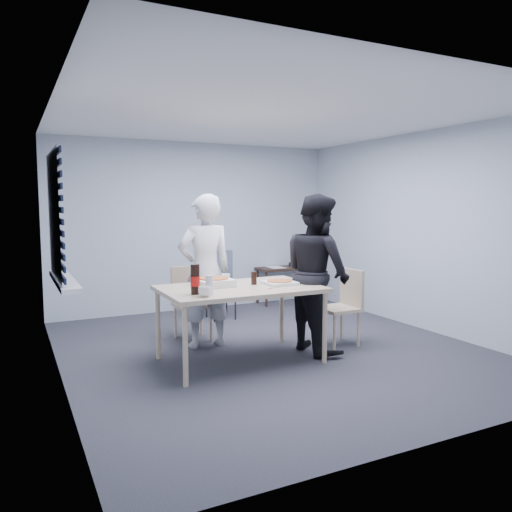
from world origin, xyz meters
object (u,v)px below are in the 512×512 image
chair_far (190,297)px  mug_b (226,278)px  chair_right (344,301)px  stool (221,288)px  person_white (205,271)px  side_table (284,272)px  mug_a (205,292)px  soda_bottle (195,280)px  person_black (317,273)px  backpack (221,266)px  dining_table (240,292)px

chair_far → mug_b: bearing=-78.2°
chair_right → stool: (-0.81, 1.87, -0.07)m
person_white → side_table: size_ratio=1.95×
chair_right → mug_b: bearing=167.7°
mug_a → soda_bottle: 0.19m
person_white → mug_a: bearing=69.3°
stool → side_table: bearing=23.3°
person_black → mug_b: size_ratio=17.70×
chair_right → backpack: bearing=113.5°
side_table → backpack: 1.54m
dining_table → person_white: bearing=100.8°
person_white → side_table: bearing=-138.8°
dining_table → chair_far: size_ratio=1.84×
dining_table → stool: dining_table is taller
side_table → mug_a: 3.81m
chair_right → mug_a: size_ratio=7.24×
person_white → soda_bottle: person_white is taller
mug_a → soda_bottle: soda_bottle is taller
person_white → mug_b: (0.12, -0.34, -0.04)m
stool → mug_b: mug_b is taller
dining_table → chair_right: bearing=1.9°
side_table → person_white: bearing=-138.8°
stool → mug_a: 2.55m
chair_right → person_white: 1.68m
person_white → soda_bottle: size_ratio=6.13×
stool → soda_bottle: size_ratio=1.93×
chair_right → mug_a: (-1.90, -0.40, 0.33)m
person_black → mug_a: 1.51m
dining_table → stool: bearing=73.5°
person_black → mug_b: person_black is taller
person_white → person_black: size_ratio=1.00×
chair_right → chair_far: bearing=145.7°
mug_a → mug_b: mug_a is taller
stool → person_black: bearing=-78.9°
person_black → stool: (-0.38, 1.93, -0.44)m
person_white → backpack: (0.70, 1.22, -0.12)m
stool → mug_a: size_ratio=4.53×
dining_table → mug_a: 0.65m
chair_far → soda_bottle: bearing=-106.8°
chair_right → mug_b: (-1.39, 0.30, 0.33)m
person_black → side_table: person_black is taller
chair_right → person_black: size_ratio=0.50×
stool → mug_a: bearing=-115.7°
chair_far → side_table: (2.13, 1.41, 0.01)m
chair_far → mug_a: (-0.35, -1.46, 0.33)m
dining_table → mug_b: (-0.01, 0.35, 0.11)m
side_table → soda_bottle: soda_bottle is taller
side_table → dining_table: bearing=-127.9°
mug_b → mug_a: bearing=-126.0°
person_white → person_black: bearing=147.0°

